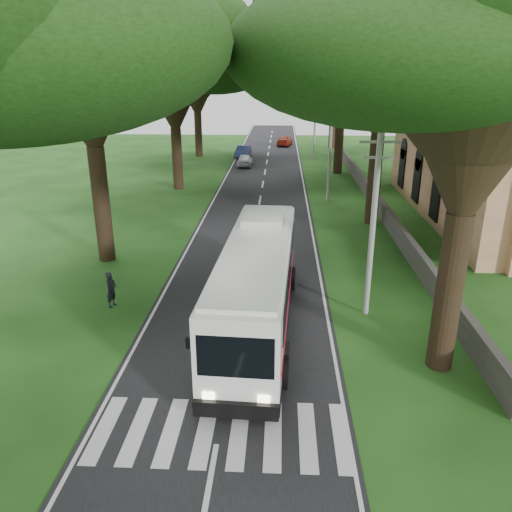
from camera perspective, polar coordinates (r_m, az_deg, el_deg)
name	(u,v)px	position (r m, az deg, el deg)	size (l,w,h in m)	color
ground	(226,392)	(17.14, -3.46, -15.27)	(140.00, 140.00, 0.00)	#1B4012
road	(259,203)	(40.12, 0.40, 6.05)	(8.00, 120.00, 0.04)	black
crosswalk	(219,433)	(15.58, -4.30, -19.55)	(8.00, 3.00, 0.01)	silver
property_wall	(376,201)	(39.65, 13.52, 6.18)	(0.35, 50.00, 1.20)	#383533
pole_near	(373,222)	(21.00, 13.24, 3.82)	(1.60, 0.24, 8.00)	gray
pole_mid	(330,149)	(40.42, 8.46, 11.97)	(1.60, 0.24, 8.00)	gray
pole_far	(315,124)	(60.22, 6.75, 14.79)	(1.60, 0.24, 8.00)	gray
tree_l_mida	(80,9)	(27.71, -19.49, 25.04)	(13.60, 13.60, 15.78)	black
tree_l_midb	(172,61)	(44.78, -9.59, 21.14)	(14.37, 14.37, 13.88)	black
tree_l_far	(196,66)	(62.66, -6.90, 20.74)	(14.78, 14.78, 13.67)	black
tree_r_near	(490,15)	(16.91, 25.19, 23.62)	(13.51, 13.51, 14.47)	black
tree_r_mida	(387,31)	(34.47, 14.70, 23.66)	(16.18, 16.18, 15.80)	black
tree_r_midb	(344,61)	(52.15, 9.98, 21.08)	(13.39, 13.39, 13.80)	black
tree_r_far	(336,49)	(70.19, 9.17, 22.30)	(13.05, 13.05, 15.51)	black
coach_bus	(257,282)	(20.17, 0.12, -3.01)	(3.39, 12.50, 3.65)	white
distant_car_a	(245,160)	(56.09, -1.28, 10.92)	(1.57, 3.91, 1.33)	silver
distant_car_b	(243,151)	(62.08, -1.49, 11.86)	(1.44, 4.14, 1.37)	navy
distant_car_c	(285,141)	(72.28, 3.29, 13.04)	(1.86, 4.57, 1.33)	maroon
pedestrian	(111,289)	(23.20, -16.23, -3.68)	(0.61, 0.40, 1.66)	black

